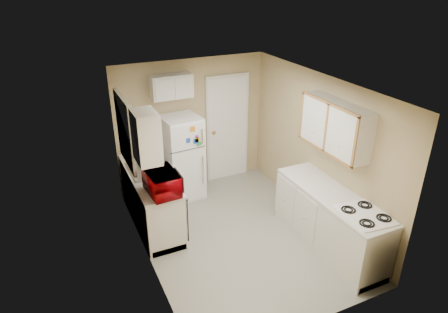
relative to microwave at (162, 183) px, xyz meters
name	(u,v)px	position (x,y,z in m)	size (l,w,h in m)	color
floor	(237,235)	(1.07, -0.25, -1.05)	(3.80, 3.80, 0.00)	#B2B0A4
ceiling	(240,85)	(1.07, -0.25, 1.35)	(3.80, 3.80, 0.00)	white
wall_left	(143,187)	(-0.33, -0.25, 0.15)	(3.80, 3.80, 0.00)	tan
wall_right	(318,150)	(2.47, -0.25, 0.15)	(3.80, 3.80, 0.00)	tan
wall_back	(192,124)	(1.07, 1.65, 0.15)	(2.80, 2.80, 0.00)	tan
wall_front	(320,241)	(1.07, -2.15, 0.15)	(2.80, 2.80, 0.00)	tan
left_counter	(151,199)	(-0.03, 0.65, -0.60)	(0.60, 1.80, 0.90)	silver
dishwasher	(181,211)	(0.26, 0.05, -0.56)	(0.03, 0.58, 0.72)	black
sink	(147,172)	(-0.03, 0.80, -0.19)	(0.54, 0.74, 0.16)	gray
microwave	(162,183)	(0.00, 0.00, 0.00)	(0.33, 0.59, 0.39)	#970006
soap_bottle	(141,156)	(-0.03, 1.13, -0.05)	(0.10, 0.10, 0.21)	silver
window_blinds	(125,131)	(-0.29, 0.80, 0.55)	(0.10, 0.98, 1.08)	silver
upper_cabinet_left	(146,137)	(-0.18, -0.03, 0.75)	(0.30, 0.45, 0.70)	silver
refrigerator	(182,158)	(0.73, 1.24, -0.29)	(0.63, 0.61, 1.52)	white
cabinet_over_fridge	(171,86)	(0.67, 1.50, 0.95)	(0.70, 0.30, 0.40)	silver
interior_door	(227,128)	(1.77, 1.61, -0.03)	(0.86, 0.06, 2.08)	white
right_counter	(329,221)	(2.17, -1.05, -0.60)	(0.60, 2.00, 0.90)	silver
stove	(360,246)	(2.22, -1.65, -0.65)	(0.54, 0.66, 0.80)	white
upper_cabinet_right	(335,126)	(2.32, -0.75, 0.75)	(0.30, 1.20, 0.70)	silver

